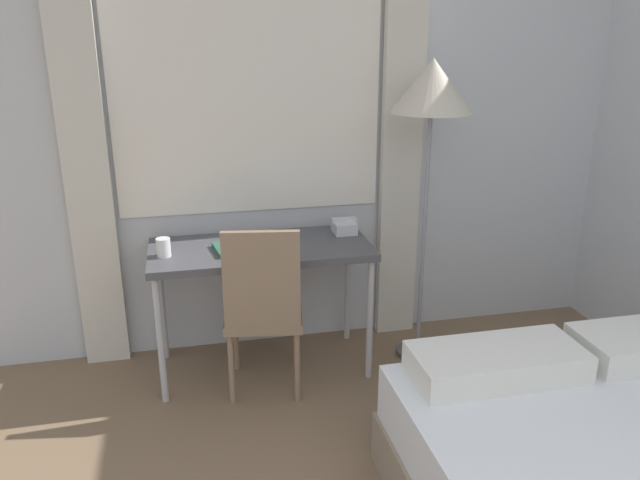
% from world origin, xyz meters
% --- Properties ---
extents(wall_back_with_window, '(4.83, 0.13, 2.70)m').
position_xyz_m(wall_back_with_window, '(-0.04, 3.38, 1.35)').
color(wall_back_with_window, silver).
rests_on(wall_back_with_window, ground_plane).
extents(desk, '(1.19, 0.55, 0.74)m').
position_xyz_m(desk, '(-0.30, 3.03, 0.68)').
color(desk, '#4C4C51').
rests_on(desk, ground_plane).
extents(desk_chair, '(0.46, 0.46, 0.94)m').
position_xyz_m(desk_chair, '(-0.33, 2.77, 0.52)').
color(desk_chair, '#8C7259').
rests_on(desk_chair, ground_plane).
extents(standing_lamp, '(0.43, 0.43, 1.72)m').
position_xyz_m(standing_lamp, '(0.62, 2.97, 1.51)').
color(standing_lamp, '#4C4C51').
rests_on(standing_lamp, ground_plane).
extents(telephone, '(0.14, 0.14, 0.09)m').
position_xyz_m(telephone, '(0.20, 3.15, 0.78)').
color(telephone, silver).
rests_on(telephone, desk).
extents(book, '(0.26, 0.24, 0.02)m').
position_xyz_m(book, '(-0.43, 2.99, 0.75)').
color(book, '#33664C').
rests_on(book, desk).
extents(mug, '(0.07, 0.07, 0.10)m').
position_xyz_m(mug, '(-0.81, 2.98, 0.79)').
color(mug, white).
rests_on(mug, desk).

